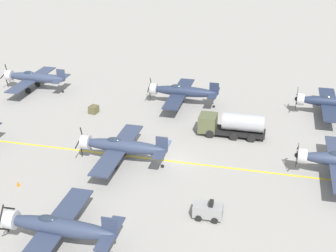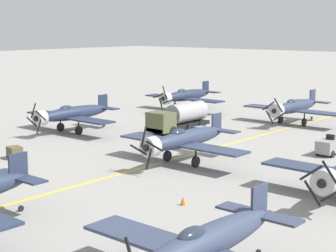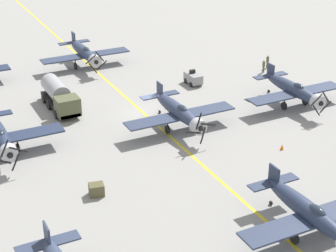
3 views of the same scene
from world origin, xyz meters
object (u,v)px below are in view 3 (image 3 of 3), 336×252
traffic_cone (282,147)px  fuel_tanker (59,96)px  airplane_mid_center (179,112)px  supply_crate_by_tanker (96,190)px  airplane_far_center (310,213)px  airplane_mid_left (294,90)px  ground_crew_walking (268,61)px  ground_crew_inspecting (264,66)px  airplane_near_center (85,53)px  tow_tractor (193,78)px

traffic_cone → fuel_tanker: bearing=-49.8°
airplane_mid_center → traffic_cone: 11.08m
airplane_mid_center → supply_crate_by_tanker: (12.08, 8.05, -1.50)m
airplane_far_center → supply_crate_by_tanker: bearing=-47.5°
airplane_mid_left → ground_crew_walking: bearing=-121.7°
airplane_far_center → ground_crew_inspecting: 35.50m
airplane_far_center → ground_crew_walking: 37.28m
airplane_mid_left → fuel_tanker: 26.45m
supply_crate_by_tanker → airplane_far_center: bearing=134.5°
supply_crate_by_tanker → traffic_cone: bearing=178.5°
ground_crew_inspecting → airplane_mid_left: bearing=71.5°
ground_crew_inspecting → supply_crate_by_tanker: bearing=31.2°
airplane_far_center → traffic_cone: 13.82m
supply_crate_by_tanker → airplane_mid_center: bearing=-146.3°
traffic_cone → airplane_near_center: bearing=-73.8°
airplane_far_center → airplane_near_center: bearing=-88.8°
airplane_mid_left → airplane_mid_center: (14.45, -0.50, 0.00)m
ground_crew_walking → traffic_cone: bearing=57.6°
tow_tractor → airplane_mid_center: bearing=54.3°
airplane_mid_center → fuel_tanker: size_ratio=1.50×
airplane_mid_center → ground_crew_walking: bearing=-159.7°
fuel_tanker → airplane_mid_left: bearing=154.7°
airplane_near_center → airplane_mid_center: bearing=98.8°
airplane_mid_center → ground_crew_walking: airplane_mid_center is taller
fuel_tanker → airplane_far_center: bearing=107.1°
airplane_mid_center → fuel_tanker: (9.46, -10.79, -0.50)m
airplane_mid_center → ground_crew_walking: (-19.50, -11.36, -1.05)m
fuel_tanker → ground_crew_inspecting: fuel_tanker is taller
airplane_near_center → airplane_mid_center: 22.95m
airplane_near_center → supply_crate_by_tanker: airplane_near_center is taller
tow_tractor → airplane_far_center: bearing=76.4°
airplane_mid_left → ground_crew_inspecting: 11.30m
airplane_near_center → airplane_mid_center: size_ratio=1.00×
airplane_far_center → tow_tractor: airplane_far_center is taller
fuel_tanker → tow_tractor: bearing=179.6°
ground_crew_walking → airplane_mid_left: bearing=66.9°
airplane_near_center → airplane_far_center: bearing=96.3°
airplane_mid_left → airplane_mid_center: airplane_mid_center is taller
airplane_near_center → ground_crew_walking: bearing=155.4°
tow_tractor → ground_crew_inspecting: size_ratio=1.54×
ground_crew_inspecting → supply_crate_by_tanker: 35.18m
airplane_mid_center → airplane_far_center: bearing=80.4°
traffic_cone → ground_crew_walking: bearing=-122.4°
ground_crew_walking → supply_crate_by_tanker: bearing=31.6°
tow_tractor → ground_crew_inspecting: 10.35m
airplane_mid_left → airplane_near_center: same height
airplane_mid_center → ground_crew_walking: size_ratio=6.79×
airplane_near_center → fuel_tanker: airplane_near_center is taller
airplane_near_center → supply_crate_by_tanker: bearing=75.6°
airplane_far_center → supply_crate_by_tanker: size_ratio=9.71×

